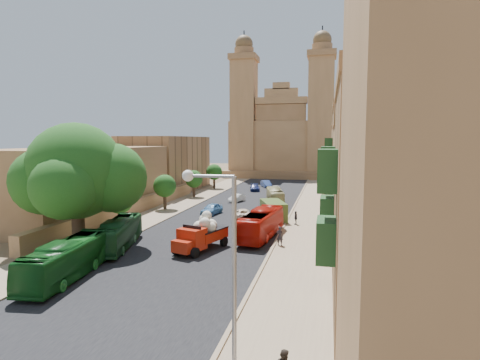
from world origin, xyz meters
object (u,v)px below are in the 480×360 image
at_px(church, 284,139).
at_px(pedestrian_c, 296,218).
at_px(car_white_b, 276,188).
at_px(red_truck, 201,234).
at_px(bus_red_east, 261,224).
at_px(streetlamp, 222,250).
at_px(street_tree_d, 214,172).
at_px(street_tree_a, 120,200).
at_px(car_dkblue, 255,188).
at_px(car_cream, 242,213).
at_px(olive_pickup, 273,211).
at_px(street_tree_b, 165,186).
at_px(bus_green_north, 118,234).
at_px(car_blue_a, 212,209).
at_px(pedestrian_a, 280,236).
at_px(ficus_tree, 77,174).
at_px(bus_green_south, 68,259).
at_px(car_blue_b, 266,184).
at_px(car_white_a, 237,198).
at_px(street_tree_c, 194,179).
at_px(bus_cream_east, 275,196).

xyz_separation_m(church, pedestrian_c, (8.16, -60.86, -8.76)).
bearing_deg(car_white_b, red_truck, 73.92).
relative_size(bus_red_east, pedestrian_c, 6.40).
xyz_separation_m(church, red_truck, (1.15, -73.12, -8.07)).
relative_size(streetlamp, car_white_b, 2.33).
bearing_deg(street_tree_d, streetlamp, -73.54).
bearing_deg(street_tree_a, red_truck, -30.28).
bearing_deg(car_dkblue, street_tree_d, 153.36).
bearing_deg(car_cream, olive_pickup, 159.30).
height_order(street_tree_b, bus_green_north, street_tree_b).
height_order(car_blue_a, pedestrian_a, pedestrian_a).
distance_m(car_cream, pedestrian_c, 7.00).
relative_size(bus_green_north, pedestrian_c, 5.96).
bearing_deg(street_tree_b, ficus_tree, -88.29).
xyz_separation_m(bus_green_south, car_blue_b, (5.01, 55.28, -0.63)).
relative_size(bus_green_north, car_white_b, 2.56).
bearing_deg(car_white_a, street_tree_d, 134.13).
height_order(olive_pickup, car_cream, olive_pickup).
height_order(church, pedestrian_a, church).
distance_m(bus_green_north, pedestrian_a, 14.13).
xyz_separation_m(car_cream, pedestrian_a, (5.91, -11.62, 0.29)).
relative_size(ficus_tree, pedestrian_c, 7.17).
bearing_deg(street_tree_b, street_tree_c, 90.00).
xyz_separation_m(olive_pickup, bus_green_north, (-11.43, -15.30, 0.19)).
bearing_deg(street_tree_a, street_tree_b, 90.00).
bearing_deg(car_white_a, car_blue_b, 102.71).
xyz_separation_m(street_tree_a, car_blue_b, (9.50, 40.26, -2.30)).
xyz_separation_m(street_tree_d, bus_red_east, (15.41, -37.04, -1.82)).
bearing_deg(bus_green_south, car_blue_b, 78.49).
relative_size(ficus_tree, street_tree_b, 2.30).
xyz_separation_m(car_white_b, car_blue_b, (-2.81, 6.50, 0.07)).
height_order(ficus_tree, street_tree_d, ficus_tree).
bearing_deg(church, car_cream, -88.44).
xyz_separation_m(church, bus_green_south, (-5.51, -81.63, -8.21)).
distance_m(street_tree_b, street_tree_d, 24.00).
xyz_separation_m(red_truck, car_blue_b, (-1.65, 46.77, -0.78)).
bearing_deg(bus_red_east, red_truck, 58.06).
relative_size(car_cream, car_blue_b, 1.01).
distance_m(street_tree_a, street_tree_b, 12.00).
height_order(red_truck, bus_red_east, red_truck).
height_order(bus_cream_east, pedestrian_c, bus_cream_east).
relative_size(car_dkblue, car_blue_b, 1.03).
distance_m(olive_pickup, bus_cream_east, 11.91).
bearing_deg(street_tree_a, bus_green_north, -61.85).
xyz_separation_m(bus_red_east, car_blue_b, (-5.91, 41.30, -0.68)).
height_order(street_tree_b, street_tree_d, street_tree_d).
bearing_deg(car_white_b, car_blue_b, -81.05).
distance_m(ficus_tree, olive_pickup, 22.40).
bearing_deg(car_white_b, street_tree_b, 46.07).
bearing_deg(pedestrian_a, car_white_a, -56.19).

